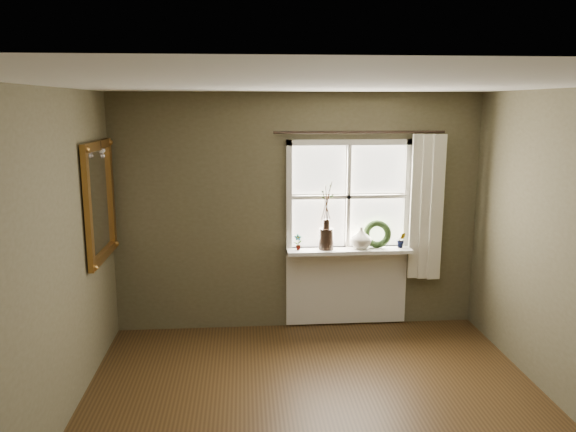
{
  "coord_description": "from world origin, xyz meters",
  "views": [
    {
      "loc": [
        -0.58,
        -3.75,
        2.48
      ],
      "look_at": [
        -0.16,
        1.55,
        1.41
      ],
      "focal_mm": 35.0,
      "sensor_mm": 36.0,
      "label": 1
    }
  ],
  "objects_px": {
    "gilt_mirror": "(100,201)",
    "wreath": "(377,237)",
    "cream_vase": "(361,238)",
    "dark_jug": "(326,239)"
  },
  "relations": [
    {
      "from": "dark_jug",
      "to": "gilt_mirror",
      "type": "height_order",
      "value": "gilt_mirror"
    },
    {
      "from": "dark_jug",
      "to": "cream_vase",
      "type": "xyz_separation_m",
      "value": [
        0.38,
        0.0,
        0.0
      ]
    },
    {
      "from": "wreath",
      "to": "gilt_mirror",
      "type": "height_order",
      "value": "gilt_mirror"
    },
    {
      "from": "cream_vase",
      "to": "gilt_mirror",
      "type": "relative_size",
      "value": 0.21
    },
    {
      "from": "cream_vase",
      "to": "wreath",
      "type": "height_order",
      "value": "wreath"
    },
    {
      "from": "dark_jug",
      "to": "gilt_mirror",
      "type": "distance_m",
      "value": 2.36
    },
    {
      "from": "cream_vase",
      "to": "wreath",
      "type": "relative_size",
      "value": 0.78
    },
    {
      "from": "wreath",
      "to": "gilt_mirror",
      "type": "bearing_deg",
      "value": -156.11
    },
    {
      "from": "cream_vase",
      "to": "gilt_mirror",
      "type": "height_order",
      "value": "gilt_mirror"
    },
    {
      "from": "gilt_mirror",
      "to": "wreath",
      "type": "bearing_deg",
      "value": 9.82
    }
  ]
}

